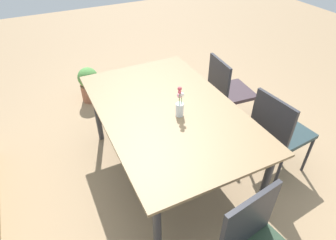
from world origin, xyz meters
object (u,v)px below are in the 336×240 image
at_px(dining_table, 168,114).
at_px(flower_vase, 180,105).
at_px(chair_near_right, 227,89).
at_px(potted_plant, 89,84).
at_px(chair_near_left, 278,129).

xyz_separation_m(dining_table, flower_vase, (-0.12, -0.05, 0.16)).
height_order(chair_near_right, potted_plant, chair_near_right).
relative_size(flower_vase, potted_plant, 0.57).
relative_size(dining_table, flower_vase, 6.55).
height_order(flower_vase, potted_plant, flower_vase).
xyz_separation_m(chair_near_right, chair_near_left, (-0.81, 0.00, 0.01)).
distance_m(chair_near_right, potted_plant, 1.83).
xyz_separation_m(dining_table, chair_near_left, (-0.41, -0.94, -0.20)).
bearing_deg(potted_plant, flower_vase, -166.94).
bearing_deg(chair_near_right, chair_near_left, 4.44).
bearing_deg(flower_vase, potted_plant, 13.06).
bearing_deg(chair_near_left, flower_vase, -112.90).
bearing_deg(potted_plant, chair_near_right, -133.72).
xyz_separation_m(chair_near_left, flower_vase, (0.28, 0.89, 0.36)).
bearing_deg(chair_near_right, flower_vase, -54.72).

